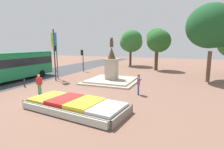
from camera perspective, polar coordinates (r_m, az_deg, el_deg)
name	(u,v)px	position (r m, az deg, el deg)	size (l,w,h in m)	color
ground_plane	(58,99)	(14.07, -17.33, -7.60)	(92.45, 92.45, 0.00)	brown
flower_planter	(75,106)	(11.33, -11.89, -9.92)	(6.90, 3.58, 0.69)	#38281C
statue_monument	(112,75)	(19.34, -0.13, -0.21)	(5.52, 5.52, 4.87)	#B4AA96
traffic_light_mid_block	(56,56)	(21.66, -17.79, 5.89)	(0.42, 0.30, 4.13)	#4C5156
traffic_light_far_corner	(82,57)	(27.22, -9.65, 5.78)	(0.41, 0.28, 3.32)	#2D2D33
banner_pole	(54,52)	(20.77, -18.28, 6.89)	(0.19, 1.21, 5.78)	#2D2D33
city_bus	(8,65)	(22.29, -30.77, 2.58)	(2.55, 11.45, 3.21)	#197A47
pedestrian_near_planter	(139,83)	(14.39, 8.67, -2.74)	(0.28, 0.56, 1.74)	#264CA5
pedestrian_crossing_plaza	(39,83)	(15.72, -22.67, -2.54)	(0.56, 0.28, 1.65)	#338C4C
kerb_bollard_mid_b	(24,83)	(18.95, -26.68, -2.42)	(0.13, 0.13, 0.84)	#2D2D33
park_tree_behind_statue	(158,40)	(29.25, 14.78, 10.95)	(3.91, 4.09, 6.72)	#4C3823
park_tree_far_right	(212,29)	(22.28, 29.86, 12.84)	(5.23, 5.90, 8.39)	brown
park_tree_street_side	(131,41)	(34.20, 6.33, 10.73)	(4.46, 4.84, 6.90)	#4C3823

